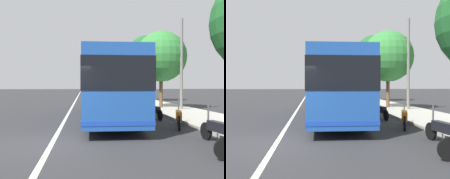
{
  "view_description": "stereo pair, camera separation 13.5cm",
  "coord_description": "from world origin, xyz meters",
  "views": [
    {
      "loc": [
        -8.2,
        -1.03,
        1.88
      ],
      "look_at": [
        5.51,
        -2.54,
        1.63
      ],
      "focal_mm": 40.68,
      "sensor_mm": 36.0,
      "label": 1
    },
    {
      "loc": [
        -8.22,
        -1.17,
        1.88
      ],
      "look_at": [
        5.51,
        -2.54,
        1.63
      ],
      "focal_mm": 40.68,
      "sensor_mm": 36.0,
      "label": 2
    }
  ],
  "objects": [
    {
      "name": "motorcycle_mid_row",
      "position": [
        5.5,
        -4.93,
        0.45
      ],
      "size": [
        2.04,
        0.34,
        1.23
      ],
      "rotation": [
        0.0,
        0.0,
        0.1
      ],
      "color": "black",
      "rests_on": "ground"
    },
    {
      "name": "car_oncoming",
      "position": [
        24.13,
        -2.43,
        0.72
      ],
      "size": [
        4.2,
        1.96,
        1.55
      ],
      "rotation": [
        0.0,
        0.0,
        0.05
      ],
      "color": "navy",
      "rests_on": "ground"
    },
    {
      "name": "motorcycle_by_tree",
      "position": [
        -0.77,
        -5.27,
        0.46
      ],
      "size": [
        2.28,
        0.37,
        1.25
      ],
      "rotation": [
        0.0,
        0.0,
        0.1
      ],
      "color": "black",
      "rests_on": "ground"
    },
    {
      "name": "utility_pole",
      "position": [
        9.45,
        -8.02,
        3.34
      ],
      "size": [
        0.21,
        0.21,
        6.67
      ],
      "primitive_type": "cylinder",
      "color": "slate",
      "rests_on": "ground"
    },
    {
      "name": "roadside_tree_far_block",
      "position": [
        20.18,
        -8.01,
        5.6
      ],
      "size": [
        3.77,
        3.77,
        7.51
      ],
      "color": "brown",
      "rests_on": "ground"
    },
    {
      "name": "coach_bus",
      "position": [
        6.21,
        -2.31,
        1.89
      ],
      "size": [
        12.39,
        2.8,
        3.3
      ],
      "rotation": [
        0.0,
        0.0,
        -0.02
      ],
      "color": "#1E4C9E",
      "rests_on": "ground"
    },
    {
      "name": "ground_plane",
      "position": [
        0.0,
        0.0,
        0.0
      ],
      "size": [
        220.0,
        220.0,
        0.0
      ],
      "primitive_type": "plane",
      "color": "#2D2D30"
    },
    {
      "name": "roadside_tree_mid_block",
      "position": [
        11.14,
        -7.04,
        4.11
      ],
      "size": [
        3.97,
        3.97,
        6.1
      ],
      "color": "brown",
      "rests_on": "ground"
    },
    {
      "name": "lane_divider_line",
      "position": [
        10.0,
        0.0,
        0.0
      ],
      "size": [
        110.0,
        0.16,
        0.01
      ],
      "primitive_type": "cube",
      "color": "silver",
      "rests_on": "ground"
    },
    {
      "name": "car_behind_bus",
      "position": [
        34.25,
        -1.82,
        0.74
      ],
      "size": [
        4.52,
        1.95,
        1.56
      ],
      "rotation": [
        0.0,
        0.0,
        -0.03
      ],
      "color": "silver",
      "rests_on": "ground"
    },
    {
      "name": "motorcycle_angled",
      "position": [
        2.57,
        -5.19,
        0.47
      ],
      "size": [
        2.12,
        0.82,
        1.26
      ],
      "rotation": [
        0.0,
        0.0,
        -0.34
      ],
      "color": "black",
      "rests_on": "ground"
    },
    {
      "name": "sidewalk_curb",
      "position": [
        10.0,
        -7.58,
        0.07
      ],
      "size": [
        110.0,
        3.6,
        0.14
      ],
      "primitive_type": "cube",
      "color": "#B2ADA3",
      "rests_on": "ground"
    }
  ]
}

